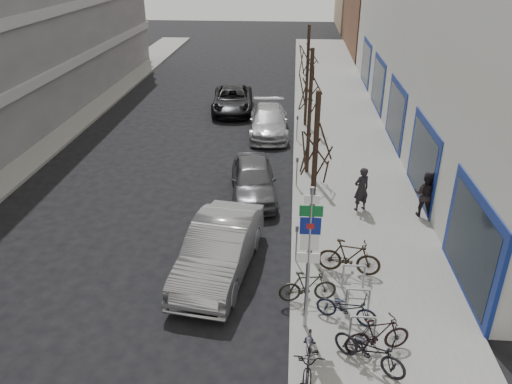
% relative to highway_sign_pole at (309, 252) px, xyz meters
% --- Properties ---
extents(ground, '(120.00, 120.00, 0.00)m').
position_rel_highway_sign_pole_xyz_m(ground, '(-2.40, 0.01, -2.46)').
color(ground, black).
rests_on(ground, ground).
extents(sidewalk_east, '(5.00, 70.00, 0.15)m').
position_rel_highway_sign_pole_xyz_m(sidewalk_east, '(2.10, 10.01, -2.38)').
color(sidewalk_east, slate).
rests_on(sidewalk_east, ground).
extents(sidewalk_west, '(3.00, 70.00, 0.15)m').
position_rel_highway_sign_pole_xyz_m(sidewalk_west, '(-13.40, 10.01, -2.38)').
color(sidewalk_west, slate).
rests_on(sidewalk_west, ground).
extents(brick_building_far, '(12.00, 14.00, 8.00)m').
position_rel_highway_sign_pole_xyz_m(brick_building_far, '(10.60, 40.01, 1.54)').
color(brick_building_far, brown).
rests_on(brick_building_far, ground).
extents(highway_sign_pole, '(0.55, 0.10, 4.20)m').
position_rel_highway_sign_pole_xyz_m(highway_sign_pole, '(0.00, 0.00, 0.00)').
color(highway_sign_pole, gray).
rests_on(highway_sign_pole, ground).
extents(bike_rack, '(0.66, 2.26, 0.83)m').
position_rel_highway_sign_pole_xyz_m(bike_rack, '(1.40, 0.61, -1.80)').
color(bike_rack, gray).
rests_on(bike_rack, sidewalk_east).
extents(tree_near, '(1.80, 1.80, 5.50)m').
position_rel_highway_sign_pole_xyz_m(tree_near, '(0.20, 3.51, 1.65)').
color(tree_near, black).
rests_on(tree_near, ground).
extents(tree_mid, '(1.80, 1.80, 5.50)m').
position_rel_highway_sign_pole_xyz_m(tree_mid, '(0.20, 10.01, 1.65)').
color(tree_mid, black).
rests_on(tree_mid, ground).
extents(tree_far, '(1.80, 1.80, 5.50)m').
position_rel_highway_sign_pole_xyz_m(tree_far, '(0.20, 16.51, 1.65)').
color(tree_far, black).
rests_on(tree_far, ground).
extents(meter_front, '(0.10, 0.08, 1.27)m').
position_rel_highway_sign_pole_xyz_m(meter_front, '(-0.25, 3.01, -1.54)').
color(meter_front, gray).
rests_on(meter_front, sidewalk_east).
extents(meter_mid, '(0.10, 0.08, 1.27)m').
position_rel_highway_sign_pole_xyz_m(meter_mid, '(-0.25, 8.51, -1.54)').
color(meter_mid, gray).
rests_on(meter_mid, sidewalk_east).
extents(meter_back, '(0.10, 0.08, 1.27)m').
position_rel_highway_sign_pole_xyz_m(meter_back, '(-0.25, 14.01, -1.54)').
color(meter_back, gray).
rests_on(meter_back, sidewalk_east).
extents(bike_near_left, '(0.72, 2.00, 1.20)m').
position_rel_highway_sign_pole_xyz_m(bike_near_left, '(0.06, -1.62, -1.71)').
color(bike_near_left, black).
rests_on(bike_near_left, sidewalk_east).
extents(bike_near_right, '(1.76, 0.91, 1.02)m').
position_rel_highway_sign_pole_xyz_m(bike_near_right, '(1.73, -0.75, -1.80)').
color(bike_near_right, black).
rests_on(bike_near_right, sidewalk_east).
extents(bike_mid_curb, '(1.72, 1.02, 1.00)m').
position_rel_highway_sign_pole_xyz_m(bike_mid_curb, '(1.09, 0.31, -1.81)').
color(bike_mid_curb, black).
rests_on(bike_mid_curb, sidewalk_east).
extents(bike_mid_inner, '(1.70, 0.75, 1.00)m').
position_rel_highway_sign_pole_xyz_m(bike_mid_inner, '(0.07, 1.06, -1.81)').
color(bike_mid_inner, black).
rests_on(bike_mid_inner, sidewalk_east).
extents(bike_far_curb, '(1.85, 1.52, 1.13)m').
position_rel_highway_sign_pole_xyz_m(bike_far_curb, '(1.48, -1.25, -1.74)').
color(bike_far_curb, black).
rests_on(bike_far_curb, sidewalk_east).
extents(bike_far_inner, '(1.98, 0.91, 1.16)m').
position_rel_highway_sign_pole_xyz_m(bike_far_inner, '(1.34, 2.50, -1.73)').
color(bike_far_inner, black).
rests_on(bike_far_inner, sidewalk_east).
extents(parked_car_front, '(2.44, 5.26, 1.67)m').
position_rel_highway_sign_pole_xyz_m(parked_car_front, '(-2.60, 2.45, -1.62)').
color(parked_car_front, '#9B9BA0').
rests_on(parked_car_front, ground).
extents(parked_car_mid, '(2.28, 4.55, 1.49)m').
position_rel_highway_sign_pole_xyz_m(parked_car_mid, '(-1.99, 7.77, -1.71)').
color(parked_car_mid, '#4C4C51').
rests_on(parked_car_mid, ground).
extents(parked_car_back, '(2.25, 5.03, 1.43)m').
position_rel_highway_sign_pole_xyz_m(parked_car_back, '(-1.76, 15.20, -1.74)').
color(parked_car_back, '#B1B2B6').
rests_on(parked_car_back, ground).
extents(lane_car, '(2.76, 5.30, 1.42)m').
position_rel_highway_sign_pole_xyz_m(lane_car, '(-4.18, 19.23, -1.75)').
color(lane_car, black).
rests_on(lane_car, ground).
extents(pedestrian_near, '(0.75, 0.65, 1.72)m').
position_rel_highway_sign_pole_xyz_m(pedestrian_near, '(2.14, 6.64, -1.45)').
color(pedestrian_near, black).
rests_on(pedestrian_near, sidewalk_east).
extents(pedestrian_far, '(0.77, 0.68, 1.75)m').
position_rel_highway_sign_pole_xyz_m(pedestrian_far, '(4.40, 6.37, -1.43)').
color(pedestrian_far, black).
rests_on(pedestrian_far, sidewalk_east).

